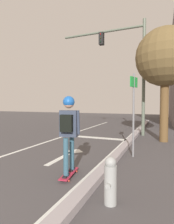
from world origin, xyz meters
name	(u,v)px	position (x,y,z in m)	size (l,w,h in m)	color
lane_line_center	(30,147)	(-0.12, 6.00, 0.00)	(0.12, 20.00, 0.01)	silver
lane_line_curbside	(109,156)	(2.88, 6.00, 0.00)	(0.12, 20.00, 0.01)	silver
stop_bar	(96,138)	(1.46, 8.71, 0.00)	(3.15, 0.40, 0.01)	silver
lane_arrow_stem	(60,158)	(1.61, 5.24, 0.00)	(0.16, 1.40, 0.01)	silver
lane_arrow_head	(73,151)	(1.61, 6.09, 0.00)	(0.56, 0.44, 0.01)	silver
curb_strip	(117,155)	(3.13, 6.00, 0.07)	(0.24, 24.00, 0.14)	#A2999C
skateboard	(69,174)	(2.49, 4.16, 0.06)	(0.31, 0.81, 0.08)	#B6253D
skater	(69,124)	(2.50, 4.14, 1.15)	(0.46, 0.63, 1.69)	#305568
traffic_signal_mast	(125,59)	(2.53, 10.21, 3.92)	(4.52, 0.34, 5.80)	#5B6555
street_sign_post	(134,103)	(3.57, 6.23, 1.62)	(0.16, 0.43, 2.50)	slate
fire_hydrant	(110,181)	(3.63, 3.43, 0.38)	(0.20, 0.30, 0.77)	#969996
roadside_tree	(165,58)	(4.42, 8.99, 3.50)	(2.43, 2.43, 4.76)	brown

